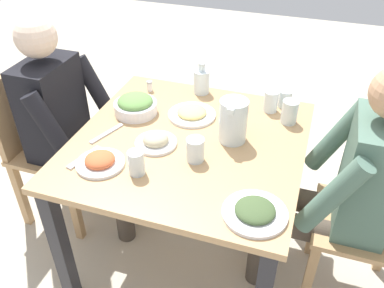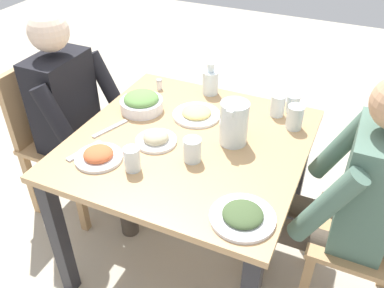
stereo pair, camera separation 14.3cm
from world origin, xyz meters
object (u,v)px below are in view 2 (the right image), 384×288
(chair_far, at_px, (54,131))
(diner_far, at_px, (80,116))
(plate_rice_curry, at_px, (98,156))
(water_glass_by_pitcher, at_px, (132,159))
(plate_fries, at_px, (197,113))
(water_glass_far_right, at_px, (192,150))
(water_glass_near_left, at_px, (278,105))
(oil_carafe, at_px, (210,83))
(water_pitcher, at_px, (234,123))
(plate_beans, at_px, (156,139))
(dining_table, at_px, (189,160))
(diner_near, at_px, (342,193))
(water_glass_far_left, at_px, (293,104))
(salt_shaker, at_px, (159,84))
(salad_bowl, at_px, (142,102))
(plate_dolmas, at_px, (243,216))
(water_glass_center, at_px, (295,117))

(chair_far, bearing_deg, diner_far, -90.00)
(plate_rice_curry, xyz_separation_m, water_glass_by_pitcher, (0.00, -0.16, 0.03))
(plate_fries, bearing_deg, water_glass_far_right, -159.13)
(water_glass_near_left, height_order, oil_carafe, oil_carafe)
(water_pitcher, relative_size, water_glass_near_left, 1.85)
(water_pitcher, relative_size, water_glass_far_right, 1.90)
(diner_far, xyz_separation_m, plate_beans, (-0.15, -0.53, 0.11))
(dining_table, bearing_deg, diner_near, -86.94)
(plate_beans, distance_m, water_glass_far_left, 0.68)
(plate_rice_curry, height_order, oil_carafe, oil_carafe)
(water_glass_far_right, relative_size, oil_carafe, 0.61)
(water_pitcher, xyz_separation_m, water_glass_far_left, (0.35, -0.17, -0.05))
(water_glass_near_left, bearing_deg, water_glass_far_right, 155.23)
(water_glass_far_left, distance_m, oil_carafe, 0.43)
(salt_shaker, bearing_deg, water_glass_near_left, -90.10)
(diner_near, xyz_separation_m, plate_beans, (-0.11, 0.78, 0.11))
(chair_far, xyz_separation_m, plate_fries, (0.11, -0.81, 0.25))
(dining_table, relative_size, salad_bowl, 4.83)
(plate_rice_curry, relative_size, water_glass_far_right, 1.94)
(water_glass_near_left, distance_m, salt_shaker, 0.62)
(water_pitcher, height_order, plate_rice_curry, water_pitcher)
(water_glass_far_left, relative_size, salt_shaker, 1.58)
(chair_far, bearing_deg, plate_rice_curry, -121.13)
(diner_near, relative_size, salt_shaker, 21.60)
(water_pitcher, relative_size, oil_carafe, 1.16)
(water_pitcher, xyz_separation_m, plate_dolmas, (-0.41, -0.18, -0.08))
(diner_far, xyz_separation_m, water_pitcher, (-0.01, -0.83, 0.19))
(plate_rice_curry, bearing_deg, water_glass_far_right, -66.42)
(water_pitcher, relative_size, water_glass_by_pitcher, 1.90)
(diner_far, bearing_deg, chair_far, 90.00)
(plate_beans, xyz_separation_m, water_glass_center, (0.35, -0.51, 0.04))
(salad_bowl, distance_m, water_glass_far_left, 0.72)
(plate_rice_curry, bearing_deg, oil_carafe, -16.10)
(oil_carafe, bearing_deg, plate_beans, 174.81)
(salad_bowl, distance_m, water_glass_center, 0.71)
(diner_near, xyz_separation_m, water_glass_center, (0.25, 0.27, 0.15))
(water_glass_center, distance_m, oil_carafe, 0.48)
(plate_fries, height_order, water_glass_far_left, water_glass_far_left)
(plate_beans, height_order, water_glass_near_left, water_glass_near_left)
(dining_table, xyz_separation_m, water_glass_center, (0.28, -0.39, 0.16))
(chair_far, bearing_deg, diner_near, -91.69)
(diner_near, height_order, plate_fries, diner_near)
(diner_near, xyz_separation_m, water_glass_far_left, (0.38, 0.31, 0.13))
(water_glass_by_pitcher, distance_m, salt_shaker, 0.67)
(water_glass_center, xyz_separation_m, water_glass_far_right, (-0.40, 0.32, -0.01))
(chair_far, height_order, water_pitcher, water_pitcher)
(dining_table, relative_size, diner_far, 0.84)
(diner_far, xyz_separation_m, plate_rice_curry, (-0.35, -0.38, 0.11))
(dining_table, xyz_separation_m, water_glass_by_pitcher, (-0.27, 0.12, 0.16))
(water_glass_far_right, xyz_separation_m, salt_shaker, (0.48, 0.40, -0.02))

